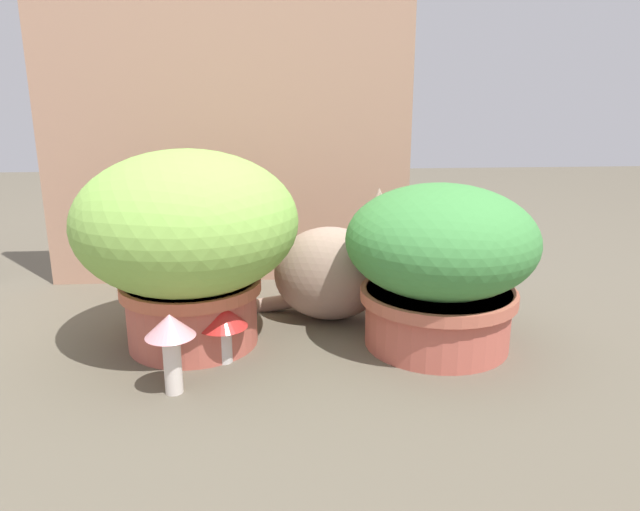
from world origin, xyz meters
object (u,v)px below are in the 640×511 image
leafy_planter (440,261)px  mushroom_ornament_pink (171,335)px  cat (337,269)px  mushroom_ornament_red (222,319)px  grass_planter (188,237)px

leafy_planter → mushroom_ornament_pink: leafy_planter is taller
cat → mushroom_ornament_red: (-0.25, -0.21, -0.03)m
grass_planter → mushroom_ornament_red: bearing=-54.3°
cat → mushroom_ornament_pink: 0.47m
grass_planter → cat: bearing=20.1°
mushroom_ornament_pink → cat: bearing=45.6°
grass_planter → leafy_planter: size_ratio=1.16×
mushroom_ornament_pink → leafy_planter: bearing=18.2°
cat → mushroom_ornament_red: size_ratio=3.03×
grass_planter → mushroom_ornament_pink: (-0.01, -0.22, -0.12)m
cat → leafy_planter: bearing=-40.3°
leafy_planter → mushroom_ornament_red: size_ratio=3.14×
cat → mushroom_ornament_red: bearing=-139.1°
cat → grass_planter: bearing=-159.9°
grass_planter → mushroom_ornament_pink: grass_planter is taller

